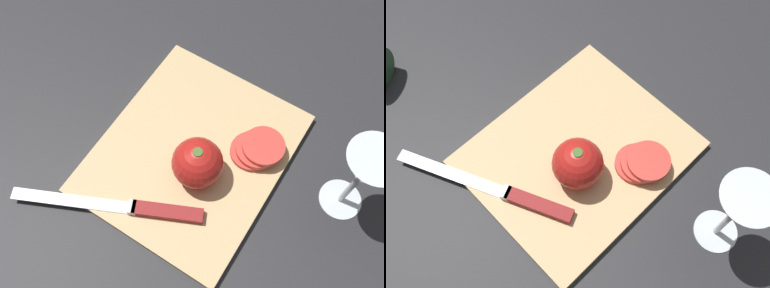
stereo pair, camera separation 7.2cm
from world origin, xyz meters
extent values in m
plane|color=#28282B|center=(0.00, 0.00, 0.00)|extent=(3.00, 3.00, 0.00)
cube|color=tan|center=(0.06, 0.04, 0.01)|extent=(0.34, 0.29, 0.01)
cylinder|color=silver|center=(0.00, 0.28, 0.00)|extent=(0.07, 0.07, 0.00)
cylinder|color=silver|center=(0.00, 0.28, 0.04)|extent=(0.01, 0.01, 0.08)
cone|color=silver|center=(0.00, 0.28, 0.12)|extent=(0.08, 0.08, 0.08)
cone|color=beige|center=(0.00, 0.28, 0.09)|extent=(0.02, 0.02, 0.02)
sphere|color=red|center=(0.09, 0.07, 0.05)|extent=(0.08, 0.08, 0.08)
cylinder|color=#47702D|center=(0.09, 0.07, 0.09)|extent=(0.01, 0.01, 0.01)
cube|color=silver|center=(0.24, -0.08, 0.01)|extent=(0.10, 0.19, 0.00)
cube|color=silver|center=(0.19, 0.01, 0.02)|extent=(0.02, 0.02, 0.01)
cube|color=maroon|center=(0.17, 0.06, 0.02)|extent=(0.07, 0.11, 0.01)
cylinder|color=#D63D33|center=(0.01, 0.12, 0.02)|extent=(0.07, 0.07, 0.01)
cylinder|color=#D63D33|center=(0.01, 0.13, 0.03)|extent=(0.07, 0.07, 0.01)
cylinder|color=#D63D33|center=(0.00, 0.14, 0.04)|extent=(0.07, 0.07, 0.01)
camera|label=1|loc=(0.33, 0.21, 0.69)|focal=42.00mm
camera|label=2|loc=(0.28, 0.26, 0.69)|focal=42.00mm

